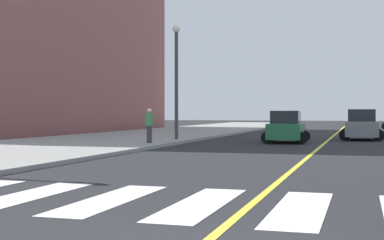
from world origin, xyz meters
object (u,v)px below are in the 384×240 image
(car_green_third, at_px, (286,128))
(street_lamp, at_px, (176,71))
(car_gray_nearest, at_px, (362,126))
(pedestrian_walking_west, at_px, (149,124))

(car_green_third, bearing_deg, street_lamp, -173.31)
(car_green_third, xyz_separation_m, street_lamp, (-6.08, -0.87, 3.20))
(car_gray_nearest, xyz_separation_m, street_lamp, (-10.07, -5.48, 3.16))
(car_green_third, relative_size, pedestrian_walking_west, 2.31)
(car_gray_nearest, height_order, car_green_third, car_gray_nearest)
(pedestrian_walking_west, bearing_deg, car_gray_nearest, 90.03)
(car_green_third, height_order, street_lamp, street_lamp)
(car_gray_nearest, distance_m, street_lamp, 11.89)
(pedestrian_walking_west, distance_m, street_lamp, 5.05)
(car_gray_nearest, relative_size, car_green_third, 1.05)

